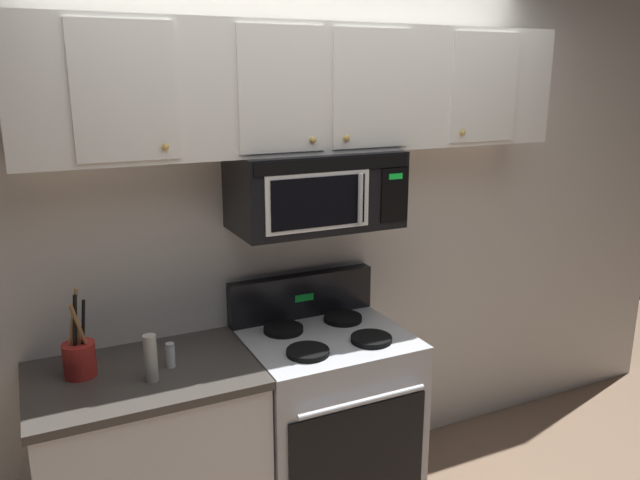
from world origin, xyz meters
The scene contains 8 objects.
back_wall centered at (0.00, 0.79, 1.35)m, with size 5.20×0.10×2.70m, color silver.
stove_range centered at (0.00, 0.42, 0.47)m, with size 0.76×0.69×1.12m.
over_range_microwave centered at (0.00, 0.54, 1.58)m, with size 0.76×0.43×0.35m.
upper_cabinets centered at (0.00, 0.57, 2.02)m, with size 2.50×0.36×0.55m.
counter_segment centered at (-0.84, 0.43, 0.45)m, with size 0.93×0.65×0.90m.
utensil_crock_red centered at (-1.08, 0.50, 0.99)m, with size 0.13×0.13×0.38m.
salt_shaker centered at (-0.73, 0.42, 0.95)m, with size 0.04×0.04×0.11m.
pepper_mill centered at (-0.82, 0.33, 1.00)m, with size 0.05×0.05×0.19m, color #B7B2A8.
Camera 1 is at (-1.21, -2.02, 2.09)m, focal length 35.31 mm.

